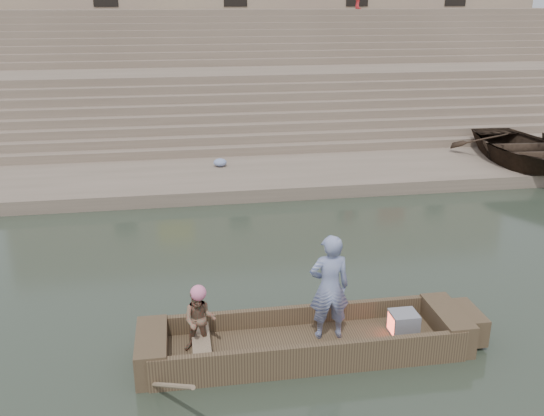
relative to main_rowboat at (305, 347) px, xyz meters
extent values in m
plane|color=#253024|center=(3.58, 1.87, -0.11)|extent=(120.00, 120.00, 0.00)
cube|color=#826E5D|center=(3.58, 9.87, 0.09)|extent=(32.00, 4.00, 0.40)
cube|color=#826E5D|center=(3.58, 17.37, 1.29)|extent=(32.00, 3.00, 2.80)
cube|color=#826E5D|center=(3.58, 24.37, 2.49)|extent=(32.00, 3.00, 5.20)
cube|color=#826E5D|center=(3.58, 12.12, 0.24)|extent=(32.00, 0.50, 0.70)
cube|color=#826E5D|center=(3.58, 12.62, 0.39)|extent=(32.00, 0.50, 1.00)
cube|color=#826E5D|center=(3.58, 13.12, 0.54)|extent=(32.00, 0.50, 1.30)
cube|color=#826E5D|center=(3.58, 13.62, 0.69)|extent=(32.00, 0.50, 1.60)
cube|color=#826E5D|center=(3.58, 14.12, 0.84)|extent=(32.00, 0.50, 1.90)
cube|color=#826E5D|center=(3.58, 14.62, 0.99)|extent=(32.00, 0.50, 2.20)
cube|color=#826E5D|center=(3.58, 15.12, 1.14)|extent=(32.00, 0.50, 2.50)
cube|color=#826E5D|center=(3.58, 15.62, 1.29)|extent=(32.00, 0.50, 2.80)
cube|color=#826E5D|center=(3.58, 19.12, 1.44)|extent=(32.00, 0.50, 3.10)
cube|color=#826E5D|center=(3.58, 19.62, 1.59)|extent=(32.00, 0.50, 3.40)
cube|color=#826E5D|center=(3.58, 20.12, 1.74)|extent=(32.00, 0.50, 3.70)
cube|color=#826E5D|center=(3.58, 20.62, 1.89)|extent=(32.00, 0.50, 4.00)
cube|color=#826E5D|center=(3.58, 21.12, 2.04)|extent=(32.00, 0.50, 4.30)
cube|color=#826E5D|center=(3.58, 21.62, 2.19)|extent=(32.00, 0.50, 4.60)
cube|color=#826E5D|center=(3.58, 22.12, 2.34)|extent=(32.00, 0.50, 4.90)
cube|color=#826E5D|center=(3.58, 22.62, 2.49)|extent=(32.00, 0.50, 5.20)
cube|color=#9C8B6A|center=(3.58, 28.37, 5.49)|extent=(32.00, 5.00, 11.20)
cube|color=brown|center=(0.00, 0.00, 0.00)|extent=(5.00, 1.30, 0.22)
cube|color=brown|center=(0.00, -0.62, 0.17)|extent=(5.20, 0.12, 0.56)
cube|color=brown|center=(0.00, 0.62, 0.17)|extent=(5.20, 0.12, 0.56)
cube|color=brown|center=(-2.55, 0.00, 0.19)|extent=(0.50, 1.30, 0.60)
cube|color=brown|center=(2.55, 0.00, 0.19)|extent=(0.50, 1.30, 0.60)
cube|color=brown|center=(2.95, 0.00, 0.21)|extent=(0.35, 0.90, 0.50)
cube|color=#937A5B|center=(-1.75, 0.00, 0.29)|extent=(0.30, 1.20, 0.08)
cylinder|color=#937A5B|center=(-2.40, -0.90, 0.19)|extent=(1.03, 2.10, 1.36)
sphere|color=pink|center=(-1.76, 0.06, 1.17)|extent=(0.26, 0.26, 0.26)
imported|color=navy|center=(0.43, 0.12, 1.05)|extent=(0.69, 0.46, 1.88)
imported|color=#25714D|center=(-1.76, 0.06, 0.67)|extent=(0.60, 0.50, 1.12)
cube|color=slate|center=(1.74, 0.00, 0.31)|extent=(0.46, 0.42, 0.40)
cube|color=#E5593F|center=(1.53, 0.00, 0.31)|extent=(0.04, 0.34, 0.32)
imported|color=#2D2116|center=(9.60, 9.40, 0.83)|extent=(4.04, 5.42, 1.07)
ellipsoid|color=#3F5999|center=(-0.61, 10.63, 0.42)|extent=(0.44, 0.44, 0.26)
ellipsoid|color=#3F5999|center=(9.50, 10.84, 0.42)|extent=(0.44, 0.44, 0.26)
camera|label=1|loc=(-1.93, -8.35, 5.61)|focal=38.52mm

